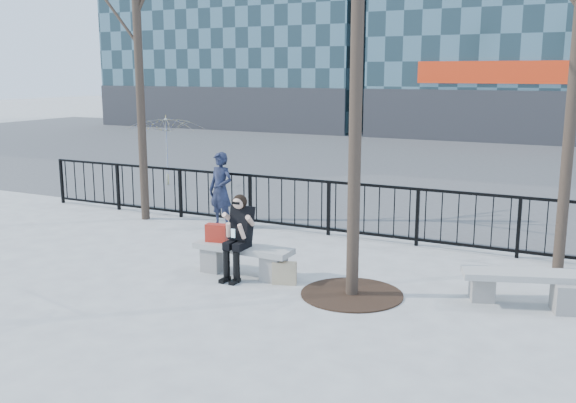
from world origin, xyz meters
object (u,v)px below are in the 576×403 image
at_px(bench_main, 243,257).
at_px(standing_man, 221,190).
at_px(bench_second, 523,285).
at_px(seated_woman, 238,237).

relative_size(bench_main, standing_man, 1.04).
distance_m(bench_second, standing_man, 6.61).
relative_size(bench_second, seated_woman, 1.23).
bearing_deg(standing_man, bench_main, -43.19).
bearing_deg(bench_second, bench_main, 168.58).
distance_m(seated_woman, standing_man, 3.47).
bearing_deg(bench_second, standing_man, 142.73).
xyz_separation_m(seated_woman, standing_man, (-2.08, 2.78, 0.12)).
bearing_deg(bench_main, seated_woman, -90.00).
relative_size(bench_main, bench_second, 1.00).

